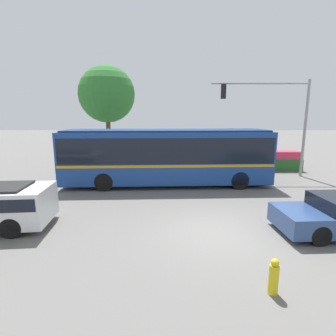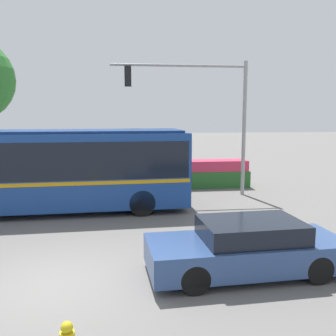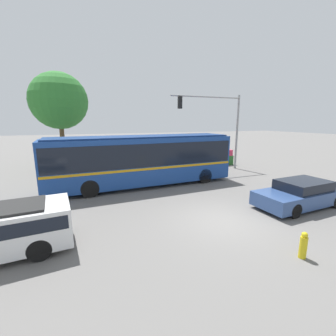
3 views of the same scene
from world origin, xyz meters
name	(u,v)px [view 3 (image 3 of 3)]	position (x,y,z in m)	size (l,w,h in m)	color
ground_plane	(224,220)	(0.00, 0.00, 0.00)	(140.00, 140.00, 0.00)	slate
city_bus	(143,158)	(-1.78, 6.55, 1.84)	(11.94, 3.12, 3.24)	navy
sedan_foreground	(301,194)	(4.50, 0.03, 0.64)	(4.86, 2.15, 1.32)	navy
traffic_light_pole	(221,119)	(5.57, 8.85, 4.29)	(6.32, 0.24, 6.29)	gray
flowering_hedge	(189,159)	(3.77, 10.94, 0.70)	(8.91, 1.25, 1.43)	#286028
street_tree_left	(59,101)	(-6.88, 14.51, 5.81)	(4.75, 4.75, 8.20)	brown
fire_hydrant	(303,246)	(0.69, -3.16, 0.41)	(0.22, 0.22, 0.86)	gold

